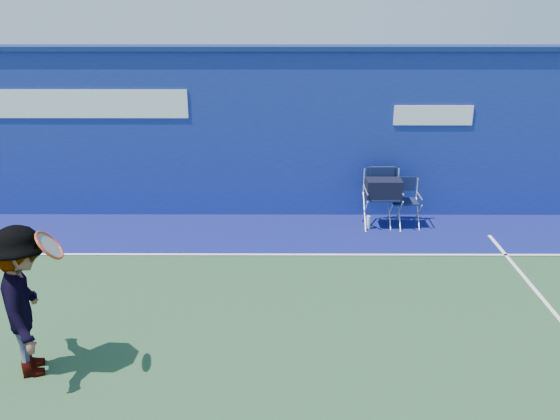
{
  "coord_description": "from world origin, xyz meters",
  "views": [
    {
      "loc": [
        0.91,
        -5.43,
        4.01
      ],
      "look_at": [
        0.89,
        2.6,
        1.0
      ],
      "focal_mm": 38.0,
      "sensor_mm": 36.0,
      "label": 1
    }
  ],
  "objects_px": {
    "directors_chair_left": "(382,203)",
    "water_bottle": "(368,222)",
    "tennis_player": "(25,302)",
    "directors_chair_right": "(404,212)"
  },
  "relations": [
    {
      "from": "directors_chair_left",
      "to": "water_bottle",
      "type": "height_order",
      "value": "directors_chair_left"
    },
    {
      "from": "directors_chair_left",
      "to": "water_bottle",
      "type": "bearing_deg",
      "value": -150.82
    },
    {
      "from": "water_bottle",
      "to": "tennis_player",
      "type": "height_order",
      "value": "tennis_player"
    },
    {
      "from": "directors_chair_left",
      "to": "tennis_player",
      "type": "height_order",
      "value": "tennis_player"
    },
    {
      "from": "directors_chair_left",
      "to": "tennis_player",
      "type": "bearing_deg",
      "value": -136.54
    },
    {
      "from": "water_bottle",
      "to": "tennis_player",
      "type": "distance_m",
      "value": 6.02
    },
    {
      "from": "directors_chair_right",
      "to": "tennis_player",
      "type": "bearing_deg",
      "value": -138.72
    },
    {
      "from": "directors_chair_left",
      "to": "tennis_player",
      "type": "distance_m",
      "value": 6.26
    },
    {
      "from": "tennis_player",
      "to": "water_bottle",
      "type": "bearing_deg",
      "value": 44.13
    },
    {
      "from": "directors_chair_left",
      "to": "directors_chair_right",
      "type": "relative_size",
      "value": 1.22
    }
  ]
}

